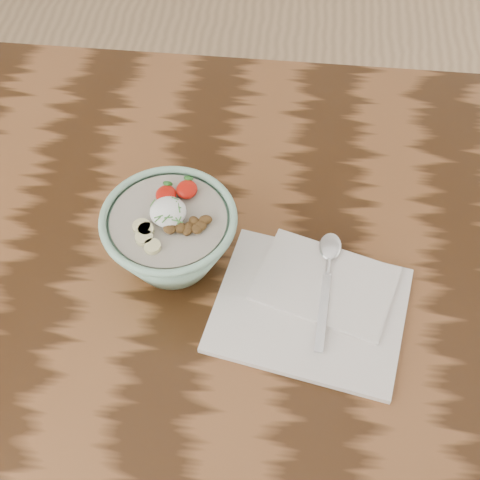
% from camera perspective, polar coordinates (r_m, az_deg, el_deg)
% --- Properties ---
extents(table, '(1.60, 0.90, 0.75)m').
position_cam_1_polar(table, '(1.07, 6.84, -4.64)').
color(table, '#321C0C').
rests_on(table, ground).
extents(breakfast_bowl, '(0.19, 0.19, 0.13)m').
position_cam_1_polar(breakfast_bowl, '(0.94, -5.93, 0.38)').
color(breakfast_bowl, '#89B99D').
rests_on(breakfast_bowl, table).
extents(napkin, '(0.29, 0.26, 0.02)m').
position_cam_1_polar(napkin, '(0.94, 6.25, -5.45)').
color(napkin, silver).
rests_on(napkin, table).
extents(spoon, '(0.04, 0.20, 0.01)m').
position_cam_1_polar(spoon, '(0.97, 7.56, -1.88)').
color(spoon, silver).
rests_on(spoon, napkin).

